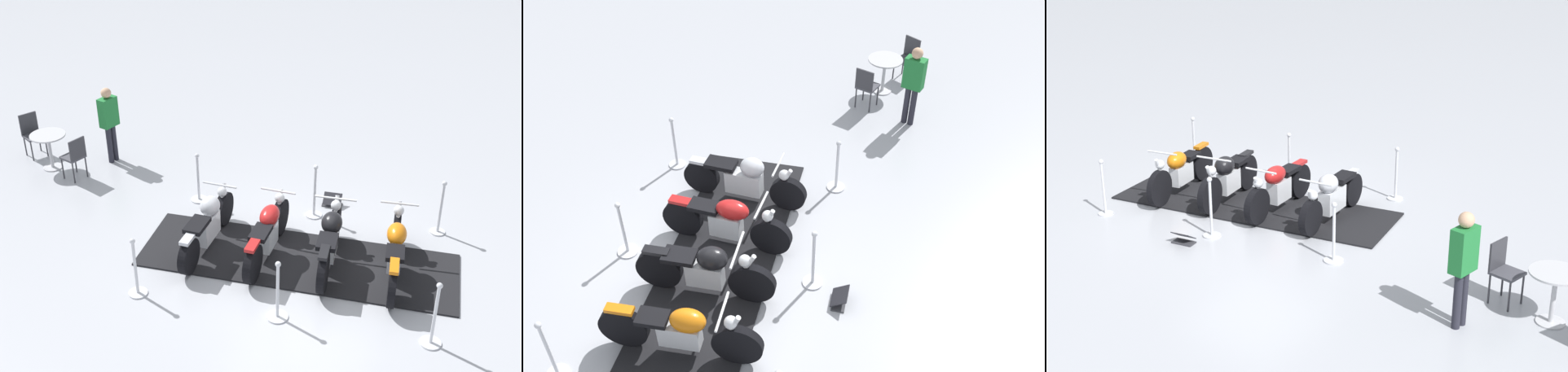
# 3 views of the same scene
# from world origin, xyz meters

# --- Properties ---
(ground_plane) EXTENTS (80.00, 80.00, 0.00)m
(ground_plane) POSITION_xyz_m (0.00, 0.00, 0.00)
(ground_plane) COLOR #A8AAB2
(display_platform) EXTENTS (2.77, 5.69, 0.03)m
(display_platform) POSITION_xyz_m (0.00, 0.00, 0.02)
(display_platform) COLOR black
(display_platform) RESTS_ON ground_plane
(motorcycle_copper) EXTENTS (2.25, 0.80, 1.03)m
(motorcycle_copper) POSITION_xyz_m (0.37, -1.59, 0.50)
(motorcycle_copper) COLOR black
(motorcycle_copper) RESTS_ON display_platform
(motorcycle_black) EXTENTS (2.10, 0.77, 1.03)m
(motorcycle_black) POSITION_xyz_m (0.14, -0.53, 0.52)
(motorcycle_black) COLOR black
(motorcycle_black) RESTS_ON display_platform
(motorcycle_maroon) EXTENTS (2.18, 0.63, 0.98)m
(motorcycle_maroon) POSITION_xyz_m (-0.08, 0.54, 0.50)
(motorcycle_maroon) COLOR black
(motorcycle_maroon) RESTS_ON display_platform
(motorcycle_chrome) EXTENTS (2.23, 0.64, 0.93)m
(motorcycle_chrome) POSITION_xyz_m (-0.31, 1.60, 0.49)
(motorcycle_chrome) COLOR black
(motorcycle_chrome) RESTS_ON display_platform
(stanchion_right_mid) EXTENTS (0.32, 0.32, 1.10)m
(stanchion_right_mid) POSITION_xyz_m (1.49, 0.31, 0.37)
(stanchion_right_mid) COLOR silver
(stanchion_right_mid) RESTS_ON ground_plane
(stanchion_right_rear) EXTENTS (0.33, 0.33, 1.04)m
(stanchion_right_rear) POSITION_xyz_m (1.01, 2.58, 0.33)
(stanchion_right_rear) COLOR silver
(stanchion_right_rear) RESTS_ON ground_plane
(stanchion_left_rear) EXTENTS (0.32, 0.32, 1.07)m
(stanchion_left_rear) POSITION_xyz_m (-1.96, 1.96, 0.36)
(stanchion_left_rear) COLOR silver
(stanchion_left_rear) RESTS_ON ground_plane
(stanchion_right_front) EXTENTS (0.28, 0.28, 1.09)m
(stanchion_right_front) POSITION_xyz_m (1.96, -1.96, 0.39)
(stanchion_right_front) COLOR silver
(stanchion_right_front) RESTS_ON ground_plane
(stanchion_left_front) EXTENTS (0.32, 0.32, 1.12)m
(stanchion_left_front) POSITION_xyz_m (-1.01, -2.58, 0.37)
(stanchion_left_front) COLOR silver
(stanchion_left_front) RESTS_ON ground_plane
(stanchion_left_mid) EXTENTS (0.34, 0.34, 1.06)m
(stanchion_left_mid) POSITION_xyz_m (-1.49, -0.31, 0.33)
(stanchion_left_mid) COLOR silver
(stanchion_left_mid) RESTS_ON ground_plane
(info_placard) EXTENTS (0.32, 0.43, 0.23)m
(info_placard) POSITION_xyz_m (1.99, 0.13, 0.07)
(info_placard) COLOR #333338
(info_placard) RESTS_ON ground_plane
(cafe_table) EXTENTS (0.75, 0.75, 0.79)m
(cafe_table) POSITION_xyz_m (0.78, 6.12, 0.59)
(cafe_table) COLOR #B7B7BC
(cafe_table) RESTS_ON ground_plane
(cafe_chair_near_table) EXTENTS (0.52, 0.52, 0.97)m
(cafe_chair_near_table) POSITION_xyz_m (1.09, 6.88, 0.55)
(cafe_chair_near_table) COLOR #2D2D33
(cafe_chair_near_table) RESTS_ON ground_plane
(cafe_chair_across_table) EXTENTS (0.46, 0.46, 0.95)m
(cafe_chair_across_table) POSITION_xyz_m (0.64, 5.31, 0.56)
(cafe_chair_across_table) COLOR #2D2D33
(cafe_chair_across_table) RESTS_ON ground_plane
(bystander_person) EXTENTS (0.43, 0.27, 1.71)m
(bystander_person) POSITION_xyz_m (1.63, 5.13, 1.02)
(bystander_person) COLOR #23232D
(bystander_person) RESTS_ON ground_plane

